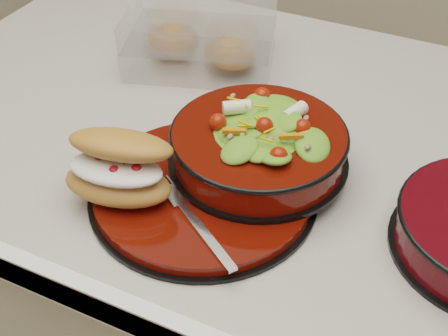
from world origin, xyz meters
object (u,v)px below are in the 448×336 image
at_px(island_counter, 269,320).
at_px(pastry_box, 201,38).
at_px(salad_bowl, 259,140).
at_px(fork, 196,222).
at_px(croissant, 119,168).
at_px(dinner_plate, 203,191).

height_order(island_counter, pastry_box, pastry_box).
relative_size(salad_bowl, fork, 1.67).
bearing_deg(croissant, pastry_box, 90.66).
bearing_deg(salad_bowl, pastry_box, 131.45).
bearing_deg(dinner_plate, salad_bowl, 59.62).
height_order(fork, pastry_box, pastry_box).
bearing_deg(salad_bowl, island_counter, 90.58).
xyz_separation_m(salad_bowl, fork, (-0.02, -0.14, -0.03)).
height_order(dinner_plate, salad_bowl, salad_bowl).
xyz_separation_m(island_counter, salad_bowl, (0.00, -0.10, 0.50)).
xyz_separation_m(island_counter, pastry_box, (-0.20, 0.13, 0.49)).
distance_m(island_counter, dinner_plate, 0.49).
height_order(croissant, fork, croissant).
relative_size(island_counter, pastry_box, 4.41).
xyz_separation_m(croissant, pastry_box, (-0.07, 0.36, -0.02)).
bearing_deg(island_counter, pastry_box, 146.73).
distance_m(salad_bowl, croissant, 0.18).
xyz_separation_m(salad_bowl, croissant, (-0.13, -0.13, 0.00)).
bearing_deg(island_counter, salad_bowl, -89.42).
relative_size(island_counter, croissant, 8.33).
height_order(dinner_plate, croissant, croissant).
xyz_separation_m(fork, pastry_box, (-0.18, 0.37, 0.02)).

